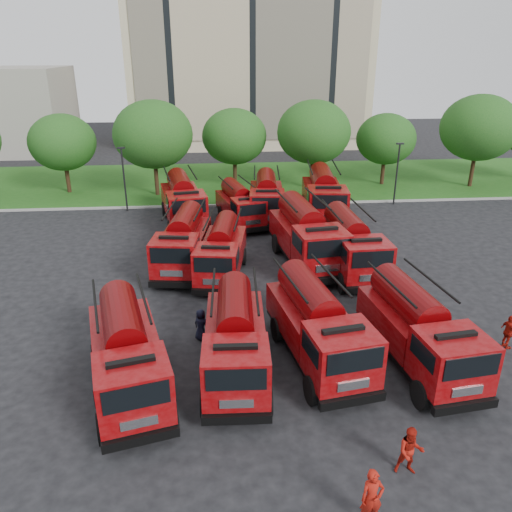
{
  "coord_description": "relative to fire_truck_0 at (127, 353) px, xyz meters",
  "views": [
    {
      "loc": [
        -2.88,
        -21.99,
        12.15
      ],
      "look_at": [
        -0.81,
        2.64,
        1.8
      ],
      "focal_mm": 35.0,
      "sensor_mm": 36.0,
      "label": 1
    }
  ],
  "objects": [
    {
      "name": "lawn",
      "position": [
        6.37,
        31.9,
        -1.56
      ],
      "size": [
        70.0,
        16.0,
        0.12
      ],
      "primitive_type": "cube",
      "color": "#174D14",
      "rests_on": "ground"
    },
    {
      "name": "tree_3",
      "position": [
        5.37,
        29.9,
        3.06
      ],
      "size": [
        5.88,
        5.88,
        7.19
      ],
      "color": "#382314",
      "rests_on": "ground"
    },
    {
      "name": "tree_2",
      "position": [
        -1.63,
        27.4,
        3.73
      ],
      "size": [
        6.72,
        6.72,
        8.22
      ],
      "color": "#382314",
      "rests_on": "ground"
    },
    {
      "name": "tree_1",
      "position": [
        -9.63,
        28.9,
        2.93
      ],
      "size": [
        5.71,
        5.71,
        6.98
      ],
      "color": "#382314",
      "rests_on": "ground"
    },
    {
      "name": "fire_truck_3",
      "position": [
        11.48,
        0.72,
        -0.0
      ],
      "size": [
        3.32,
        7.33,
        3.22
      ],
      "rotation": [
        0.0,
        0.0,
        0.13
      ],
      "color": "black",
      "rests_on": "ground"
    },
    {
      "name": "fire_truck_9",
      "position": [
        5.25,
        19.26,
        -0.17
      ],
      "size": [
        3.63,
        6.66,
        2.88
      ],
      "rotation": [
        0.0,
        0.0,
        0.24
      ],
      "color": "black",
      "rests_on": "ground"
    },
    {
      "name": "tree_5",
      "position": [
        19.37,
        29.4,
        2.73
      ],
      "size": [
        5.46,
        5.46,
        6.68
      ],
      "color": "#382314",
      "rests_on": "ground"
    },
    {
      "name": "firefighter_5",
      "position": [
        11.89,
        11.31,
        -1.62
      ],
      "size": [
        1.49,
        0.65,
        1.6
      ],
      "primitive_type": "imported",
      "rotation": [
        0.0,
        0.0,
        3.14
      ],
      "color": "#9B140B",
      "rests_on": "ground"
    },
    {
      "name": "fire_truck_8",
      "position": [
        1.07,
        19.68,
        0.13
      ],
      "size": [
        3.89,
        7.97,
        3.48
      ],
      "rotation": [
        0.0,
        0.0,
        0.17
      ],
      "color": "black",
      "rests_on": "ground"
    },
    {
      "name": "firefighter_1",
      "position": [
        9.13,
        -4.87,
        -1.62
      ],
      "size": [
        0.87,
        0.57,
        1.67
      ],
      "primitive_type": "imported",
      "rotation": [
        0.0,
        0.0,
        -0.16
      ],
      "color": "#9B140B",
      "rests_on": "ground"
    },
    {
      "name": "fire_truck_10",
      "position": [
        7.33,
        20.19,
        0.03
      ],
      "size": [
        3.13,
        7.41,
        3.29
      ],
      "rotation": [
        0.0,
        0.0,
        -0.09
      ],
      "color": "black",
      "rests_on": "ground"
    },
    {
      "name": "fire_truck_5",
      "position": [
        3.73,
        10.11,
        -0.1
      ],
      "size": [
        3.22,
        6.9,
        3.02
      ],
      "rotation": [
        0.0,
        0.0,
        -0.15
      ],
      "color": "black",
      "rests_on": "ground"
    },
    {
      "name": "firefighter_3",
      "position": [
        10.95,
        0.54,
        -1.62
      ],
      "size": [
        1.18,
        1.06,
        1.64
      ],
      "primitive_type": "imported",
      "rotation": [
        0.0,
        0.0,
        3.76
      ],
      "color": "black",
      "rests_on": "ground"
    },
    {
      "name": "fire_truck_2",
      "position": [
        7.49,
        1.38,
        0.02
      ],
      "size": [
        3.65,
        7.49,
        3.27
      ],
      "rotation": [
        0.0,
        0.0,
        0.17
      ],
      "color": "black",
      "rests_on": "ground"
    },
    {
      "name": "fire_truck_4",
      "position": [
        1.5,
        11.4,
        0.01
      ],
      "size": [
        3.36,
        7.38,
        3.24
      ],
      "rotation": [
        0.0,
        0.0,
        -0.13
      ],
      "color": "black",
      "rests_on": "ground"
    },
    {
      "name": "apartment_building",
      "position": [
        8.37,
        53.83,
        10.88
      ],
      "size": [
        30.0,
        14.18,
        25.0
      ],
      "color": "beige",
      "rests_on": "ground"
    },
    {
      "name": "fire_truck_7",
      "position": [
        11.15,
        10.05,
        0.06
      ],
      "size": [
        2.95,
        7.44,
        3.34
      ],
      "rotation": [
        0.0,
        0.0,
        0.04
      ],
      "color": "black",
      "rests_on": "ground"
    },
    {
      "name": "tree_6",
      "position": [
        27.37,
        27.9,
        3.87
      ],
      "size": [
        6.89,
        6.89,
        8.42
      ],
      "color": "#382314",
      "rests_on": "ground"
    },
    {
      "name": "tree_4",
      "position": [
        12.37,
        28.4,
        3.6
      ],
      "size": [
        6.55,
        6.55,
        8.01
      ],
      "color": "#382314",
      "rests_on": "ground"
    },
    {
      "name": "fire_truck_0",
      "position": [
        0.0,
        0.0,
        0.0
      ],
      "size": [
        4.09,
        7.45,
        3.22
      ],
      "rotation": [
        0.0,
        0.0,
        0.25
      ],
      "color": "black",
      "rests_on": "ground"
    },
    {
      "name": "fire_truck_6",
      "position": [
        8.81,
        11.46,
        0.2
      ],
      "size": [
        3.72,
        8.23,
        3.62
      ],
      "rotation": [
        0.0,
        0.0,
        0.13
      ],
      "color": "black",
      "rests_on": "ground"
    },
    {
      "name": "ground",
      "position": [
        6.37,
        5.9,
        -1.62
      ],
      "size": [
        140.0,
        140.0,
        0.0
      ],
      "primitive_type": "plane",
      "color": "black",
      "rests_on": "ground"
    },
    {
      "name": "firefighter_4",
      "position": [
        2.65,
        3.33,
        -1.62
      ],
      "size": [
        0.87,
        0.82,
        1.5
      ],
      "primitive_type": "imported",
      "rotation": [
        0.0,
        0.0,
        2.52
      ],
      "color": "black",
      "rests_on": "ground"
    },
    {
      "name": "fire_truck_11",
      "position": [
        11.62,
        19.84,
        0.22
      ],
      "size": [
        3.62,
        8.27,
        3.65
      ],
      "rotation": [
        0.0,
        0.0,
        -0.11
      ],
      "color": "black",
      "rests_on": "ground"
    },
    {
      "name": "lamp_post_1",
      "position": [
        18.37,
        23.1,
        1.27
      ],
      "size": [
        0.6,
        0.25,
        5.11
      ],
      "color": "black",
      "rests_on": "ground"
    },
    {
      "name": "fire_truck_1",
      "position": [
        4.08,
        0.71,
        -0.05
      ],
      "size": [
        2.73,
        6.96,
        3.13
      ],
      "rotation": [
        0.0,
        0.0,
        -0.04
      ],
      "color": "black",
      "rests_on": "ground"
    },
    {
      "name": "firefighter_2",
      "position": [
        15.94,
        1.53,
        -1.62
      ],
      "size": [
        0.61,
        0.97,
        1.58
      ],
      "primitive_type": "imported",
      "rotation": [
        0.0,
        0.0,
        1.67
      ],
      "color": "#9B140B",
      "rests_on": "ground"
    },
    {
      "name": "lamp_post_0",
      "position": [
        -3.63,
        23.1,
        1.27
      ],
      "size": [
        0.6,
        0.25,
        5.11
      ],
      "color": "black",
      "rests_on": "ground"
    },
    {
      "name": "curb",
      "position": [
        6.37,
        23.8,
        -1.55
      ],
      "size": [
        70.0,
        0.3,
        0.14
      ],
      "primitive_type": "cube",
      "color": "gray",
      "rests_on": "ground"
    }
  ]
}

